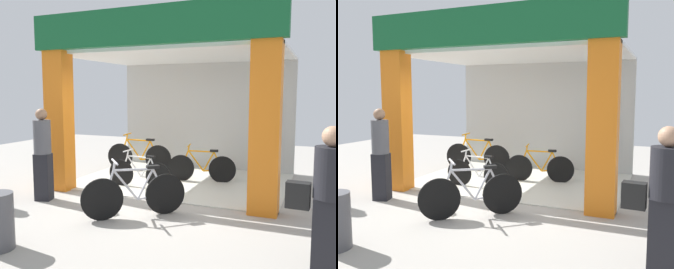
{
  "view_description": "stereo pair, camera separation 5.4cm",
  "coord_description": "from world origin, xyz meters",
  "views": [
    {
      "loc": [
        2.92,
        -6.1,
        2.0
      ],
      "look_at": [
        0.0,
        0.83,
        1.15
      ],
      "focal_mm": 39.67,
      "sensor_mm": 36.0,
      "label": 1
    },
    {
      "loc": [
        2.97,
        -6.08,
        2.0
      ],
      "look_at": [
        0.0,
        0.83,
        1.15
      ],
      "focal_mm": 39.67,
      "sensor_mm": 36.0,
      "label": 2
    }
  ],
  "objects": [
    {
      "name": "bicycle_inside_0",
      "position": [
        0.44,
        1.72,
        0.34
      ],
      "size": [
        1.5,
        0.45,
        0.84
      ],
      "color": "black",
      "rests_on": "ground"
    },
    {
      "name": "shop_facade",
      "position": [
        0.0,
        1.63,
        1.86
      ],
      "size": [
        4.79,
        3.64,
        3.49
      ],
      "color": "beige",
      "rests_on": "ground"
    },
    {
      "name": "bicycle_parked_0",
      "position": [
        0.17,
        -0.95,
        0.38
      ],
      "size": [
        1.32,
        1.15,
        0.94
      ],
      "color": "black",
      "rests_on": "ground"
    },
    {
      "name": "bicycle_inside_1",
      "position": [
        -0.59,
        0.71,
        0.32
      ],
      "size": [
        1.46,
        0.4,
        0.8
      ],
      "color": "black",
      "rests_on": "ground"
    },
    {
      "name": "bicycle_inside_2",
      "position": [
        -1.43,
        2.3,
        0.38
      ],
      "size": [
        1.72,
        0.47,
        0.95
      ],
      "color": "black",
      "rests_on": "ground"
    },
    {
      "name": "pedestrian_1",
      "position": [
        2.99,
        -1.88,
        0.86
      ],
      "size": [
        0.64,
        0.38,
        1.65
      ],
      "color": "black",
      "rests_on": "ground"
    },
    {
      "name": "pedestrian_2",
      "position": [
        -1.85,
        -0.75,
        0.88
      ],
      "size": [
        0.39,
        0.39,
        1.71
      ],
      "color": "black",
      "rests_on": "ground"
    },
    {
      "name": "ground_plane",
      "position": [
        0.0,
        0.0,
        0.0
      ],
      "size": [
        17.19,
        17.19,
        0.0
      ],
      "primitive_type": "plane",
      "color": "#9E9991",
      "rests_on": "ground"
    }
  ]
}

